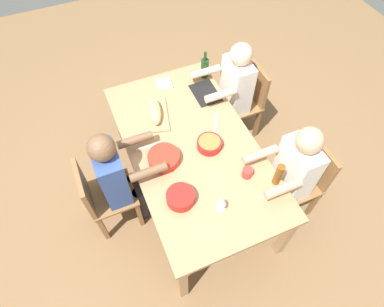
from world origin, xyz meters
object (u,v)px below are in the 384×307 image
(beer_bottle, at_px, (278,175))
(diner_far_center, at_px, (117,175))
(diner_near_right, at_px, (233,88))
(diner_near_left, at_px, (291,171))
(bread_loaf, at_px, (155,111))
(chair_near_left, at_px, (303,177))
(chair_near_right, at_px, (246,98))
(cup_near_left, at_px, (247,173))
(chair_far_center, at_px, (101,195))
(serving_bowl_greens, at_px, (181,197))
(wine_bottle, at_px, (205,68))
(cutting_board, at_px, (156,115))
(serving_bowl_salad, at_px, (164,158))
(wine_glass, at_px, (221,201))
(dining_table, at_px, (192,151))
(serving_bowl_fruit, at_px, (209,144))
(napkin_stack, at_px, (164,84))

(beer_bottle, bearing_deg, diner_far_center, 62.80)
(beer_bottle, bearing_deg, diner_near_right, -9.96)
(diner_near_left, height_order, bread_loaf, diner_near_left)
(chair_near_left, bearing_deg, diner_far_center, 70.69)
(diner_near_left, relative_size, diner_far_center, 1.00)
(chair_near_right, xyz_separation_m, cup_near_left, (-0.97, 0.56, 0.30))
(chair_far_center, bearing_deg, serving_bowl_greens, -127.45)
(wine_bottle, bearing_deg, chair_near_left, -163.08)
(chair_near_right, bearing_deg, diner_near_right, 90.00)
(beer_bottle, bearing_deg, cutting_board, 32.00)
(serving_bowl_greens, distance_m, beer_bottle, 0.77)
(diner_near_right, height_order, cutting_board, diner_near_right)
(chair_near_left, distance_m, diner_far_center, 1.62)
(diner_near_left, xyz_separation_m, cutting_board, (0.98, 0.84, 0.05))
(chair_near_left, height_order, serving_bowl_greens, chair_near_left)
(chair_near_right, height_order, diner_near_right, diner_near_right)
(chair_near_right, xyz_separation_m, serving_bowl_salad, (-0.58, 1.12, 0.30))
(wine_bottle, bearing_deg, chair_near_right, -119.92)
(serving_bowl_salad, xyz_separation_m, cup_near_left, (-0.40, -0.56, 0.00))
(diner_far_center, relative_size, serving_bowl_greens, 5.48)
(wine_bottle, xyz_separation_m, cup_near_left, (-1.20, 0.17, -0.07))
(serving_bowl_greens, bearing_deg, bread_loaf, -6.91)
(wine_bottle, bearing_deg, serving_bowl_greens, 148.27)
(wine_bottle, bearing_deg, chair_far_center, 120.04)
(diner_near_left, xyz_separation_m, wine_bottle, (1.29, 0.21, 0.15))
(chair_near_right, bearing_deg, cutting_board, 94.83)
(diner_near_right, distance_m, wine_glass, 1.35)
(dining_table, relative_size, wine_glass, 11.63)
(diner_near_left, bearing_deg, diner_near_right, 0.00)
(serving_bowl_greens, bearing_deg, serving_bowl_fruit, -47.80)
(bread_loaf, bearing_deg, wine_glass, -172.49)
(diner_near_left, distance_m, wine_bottle, 1.31)
(cup_near_left, bearing_deg, chair_far_center, 68.79)
(diner_near_right, xyz_separation_m, diner_far_center, (-0.53, 1.33, 0.00))
(chair_near_left, bearing_deg, diner_near_right, 9.81)
(chair_near_left, distance_m, cutting_board, 1.44)
(cutting_board, distance_m, cup_near_left, 1.00)
(chair_near_left, xyz_separation_m, serving_bowl_salad, (0.48, 1.12, 0.30))
(napkin_stack, bearing_deg, wine_bottle, -95.98)
(diner_near_right, distance_m, serving_bowl_salad, 1.10)
(serving_bowl_salad, distance_m, beer_bottle, 0.92)
(serving_bowl_greens, xyz_separation_m, beer_bottle, (-0.15, -0.75, 0.06))
(cutting_board, xyz_separation_m, napkin_stack, (0.35, -0.22, 0.00))
(wine_glass, bearing_deg, dining_table, -3.00)
(serving_bowl_greens, bearing_deg, chair_near_right, -49.40)
(beer_bottle, bearing_deg, napkin_stack, 17.15)
(chair_near_right, relative_size, serving_bowl_fruit, 4.05)
(diner_near_right, distance_m, chair_far_center, 1.62)
(diner_far_center, xyz_separation_m, bread_loaf, (0.44, -0.49, 0.11))
(diner_near_left, bearing_deg, serving_bowl_salad, 62.61)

